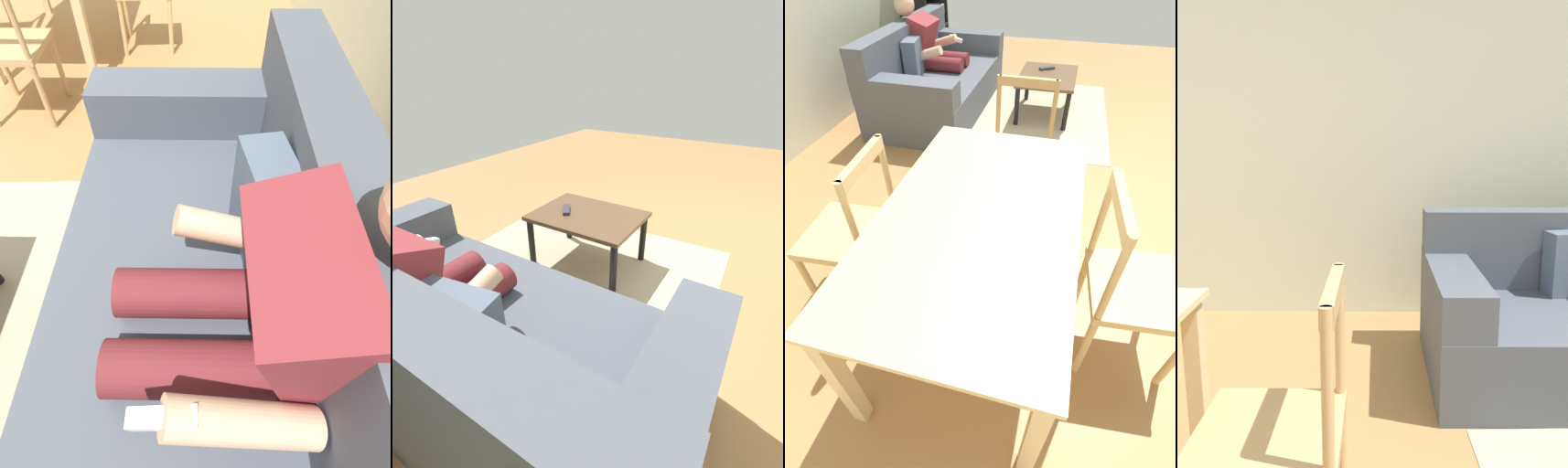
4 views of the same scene
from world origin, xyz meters
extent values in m
cube|color=#474C56|center=(1.03, 1.99, 0.19)|extent=(2.03, 0.98, 0.39)
cube|color=#474C56|center=(1.03, 2.37, 0.62)|extent=(2.03, 0.21, 0.46)
cube|color=#474C56|center=(0.13, 1.99, 0.50)|extent=(0.24, 0.97, 0.22)
cube|color=#4C596B|center=(0.88, 2.21, 0.57)|extent=(0.42, 0.21, 0.36)
cube|color=maroon|center=(1.19, 2.27, 0.63)|extent=(0.40, 0.38, 0.55)
cylinder|color=maroon|center=(1.08, 1.97, 0.46)|extent=(0.15, 0.44, 0.15)
cylinder|color=#DBAD89|center=(1.08, 1.75, 0.19)|extent=(0.11, 0.11, 0.39)
cube|color=black|center=(1.08, 1.67, 0.04)|extent=(0.10, 0.24, 0.08)
cylinder|color=maroon|center=(1.30, 1.97, 0.46)|extent=(0.15, 0.44, 0.15)
cylinder|color=#DBAD89|center=(1.30, 1.75, 0.19)|extent=(0.11, 0.11, 0.39)
cube|color=black|center=(1.30, 1.67, 0.04)|extent=(0.10, 0.24, 0.08)
cylinder|color=#DBAD89|center=(0.94, 2.09, 0.59)|extent=(0.09, 0.35, 0.19)
cylinder|color=#DBAD89|center=(1.44, 2.09, 0.59)|extent=(0.09, 0.35, 0.19)
cube|color=white|center=(1.44, 1.93, 0.63)|extent=(0.04, 0.15, 0.08)
cube|color=#D1B27F|center=(-0.92, 1.20, 0.35)|extent=(0.06, 0.06, 0.71)
cylinder|color=tan|center=(-1.41, 1.75, 0.21)|extent=(0.04, 0.04, 0.43)
cylinder|color=tan|center=(-1.79, 1.72, 0.21)|extent=(0.04, 0.04, 0.43)
cylinder|color=tan|center=(-1.38, 1.37, 0.21)|extent=(0.04, 0.04, 0.43)
cylinder|color=tan|center=(-1.76, 1.35, 0.21)|extent=(0.04, 0.04, 0.43)
cube|color=tan|center=(-0.57, 0.84, 0.43)|extent=(0.42, 0.42, 0.04)
cylinder|color=tan|center=(-0.76, 1.03, 0.22)|extent=(0.04, 0.04, 0.43)
cylinder|color=tan|center=(-0.76, 0.65, 0.22)|extent=(0.04, 0.04, 0.43)
cylinder|color=tan|center=(-0.38, 1.03, 0.22)|extent=(0.04, 0.04, 0.43)
cylinder|color=tan|center=(-0.38, 1.03, 0.66)|extent=(0.03, 0.03, 0.45)
cylinder|color=tan|center=(-1.79, 0.29, 0.22)|extent=(0.04, 0.04, 0.45)
camera|label=1|loc=(1.55, 2.00, 1.38)|focal=25.95mm
camera|label=2|loc=(0.03, 2.65, 1.40)|focal=23.89mm
camera|label=3|loc=(-2.63, 0.56, 1.62)|focal=25.56mm
camera|label=4|loc=(-0.27, -0.41, 1.27)|focal=36.93mm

